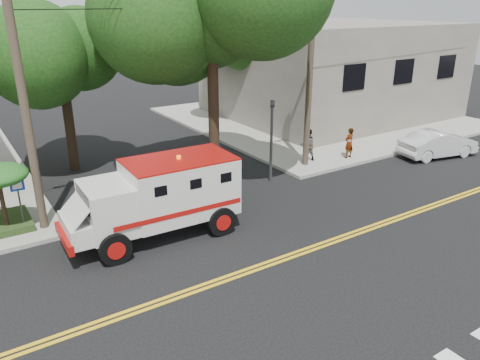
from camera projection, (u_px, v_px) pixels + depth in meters
ground at (279, 260)px, 14.34m from camera, size 100.00×100.00×0.00m
sidewalk_ne at (316, 117)px, 31.75m from camera, size 17.00×17.00×0.15m
building_right at (331, 69)px, 31.80m from camera, size 14.00×12.00×6.00m
utility_pole_left at (24, 102)px, 14.59m from camera, size 0.28×0.28×9.00m
utility_pole_right at (310, 72)px, 20.79m from camera, size 0.28×0.28×9.00m
tree_main at (225, 8)px, 17.62m from camera, size 6.08×5.70×9.85m
tree_left at (67, 43)px, 20.17m from camera, size 4.48×4.20×7.70m
tree_right at (241, 24)px, 29.02m from camera, size 4.80×4.50×8.20m
traffic_signal at (272, 132)px, 19.86m from camera, size 0.15×0.18×3.60m
accessibility_sign at (19, 196)px, 15.54m from camera, size 0.45×0.10×2.02m
armored_truck at (160, 195)px, 15.37m from camera, size 5.79×2.47×2.60m
parked_sedan at (438, 144)px, 23.68m from camera, size 4.29×2.22×1.35m
pedestrian_a at (349, 143)px, 23.03m from camera, size 0.58×0.41×1.51m
pedestrian_b at (307, 145)px, 22.60m from camera, size 0.84×0.70×1.58m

